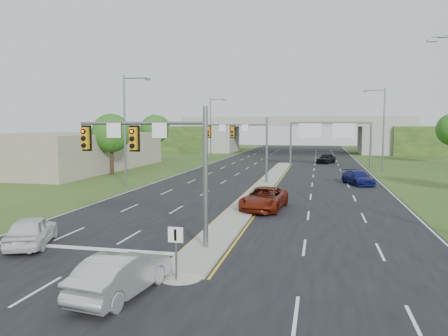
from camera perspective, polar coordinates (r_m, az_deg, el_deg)
name	(u,v)px	position (r m, az deg, el deg)	size (l,w,h in m)	color
ground	(206,250)	(21.74, -2.39, -10.69)	(240.00, 240.00, 0.00)	#233F16
road	(276,174)	(55.77, 6.77, -0.76)	(24.00, 160.00, 0.02)	black
median	(264,186)	(43.92, 5.25, -2.32)	(2.00, 54.00, 0.16)	gray
median_nose	(180,276)	(18.05, -5.71, -13.81)	(2.00, 2.00, 0.16)	gray
lane_markings	(265,179)	(49.83, 5.40, -1.48)	(23.72, 160.00, 0.01)	gold
signal_mast_near	(160,153)	(21.54, -8.33, 1.89)	(6.62, 0.60, 7.00)	slate
signal_mast_far	(245,139)	(45.77, 2.78, 3.83)	(6.62, 0.60, 7.00)	slate
keep_right_sign	(176,244)	(17.15, -6.31, -9.89)	(0.60, 0.13, 2.20)	slate
sign_gantry	(329,132)	(65.13, 13.56, 4.63)	(11.58, 0.44, 6.67)	slate
overpass	(295,137)	(100.36, 9.29, 4.00)	(80.00, 14.00, 8.10)	gray
lightpole_l_mid	(127,126)	(44.29, -12.60, 5.43)	(2.85, 0.25, 11.00)	slate
lightpole_l_far	(212,126)	(77.46, -1.60, 5.54)	(2.85, 0.25, 11.00)	slate
lightpole_r_far	(382,126)	(60.71, 19.95, 5.22)	(2.85, 0.25, 11.00)	slate
tree_l_near	(111,133)	(56.22, -14.50, 4.43)	(4.80, 4.80, 7.60)	#382316
tree_l_mid	(155,129)	(80.70, -9.03, 5.04)	(5.20, 5.20, 8.12)	#382316
tree_back_a	(159,127)	(122.13, -8.50, 5.34)	(6.00, 6.00, 8.85)	#382316
tree_back_b	(208,128)	(117.89, -2.10, 5.24)	(5.60, 5.60, 8.32)	#382316
tree_back_c	(397,128)	(115.71, 21.68, 4.85)	(5.60, 5.60, 8.32)	#382316
commercial_building	(63,151)	(65.62, -20.29, 2.05)	(18.00, 30.00, 5.00)	gray
car_white	(31,231)	(24.29, -23.84, -7.50)	(1.82, 4.53, 1.54)	silver
car_silver	(122,274)	(16.48, -13.22, -13.29)	(1.64, 4.69, 1.55)	#ACB0B4
car_far_a	(264,199)	(31.77, 5.25, -4.00)	(2.67, 5.80, 1.61)	#611709
car_far_b	(358,178)	(47.17, 17.09, -1.23)	(1.99, 4.90, 1.42)	#0D1052
car_far_c	(326,158)	(72.77, 13.20, 1.23)	(1.89, 4.69, 1.60)	black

